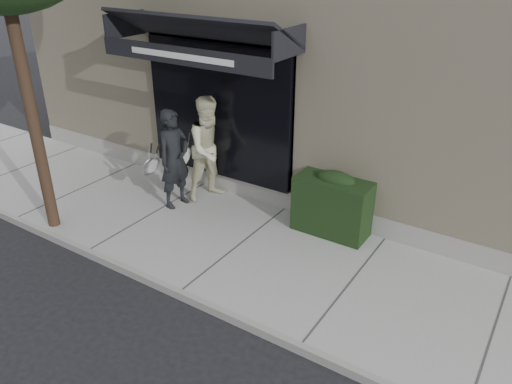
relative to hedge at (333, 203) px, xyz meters
The scene contains 7 objects.
ground 1.79m from the hedge, 131.35° to the right, with size 80.00×80.00×0.00m, color black.
sidewalk 1.77m from the hedge, 131.35° to the right, with size 20.00×3.00×0.12m, color gray.
curb 3.07m from the hedge, 111.45° to the right, with size 20.00×0.10×0.14m, color gray.
building_facade 4.39m from the hedge, 106.65° to the left, with size 14.30×8.04×5.64m.
hedge is the anchor object (origin of this frame).
pedestrian_front 3.06m from the hedge, 166.03° to the right, with size 0.75×0.88×1.91m.
pedestrian_back 2.63m from the hedge, behind, with size 1.10×1.22×2.05m.
Camera 1 is at (4.14, -5.87, 4.67)m, focal length 35.00 mm.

